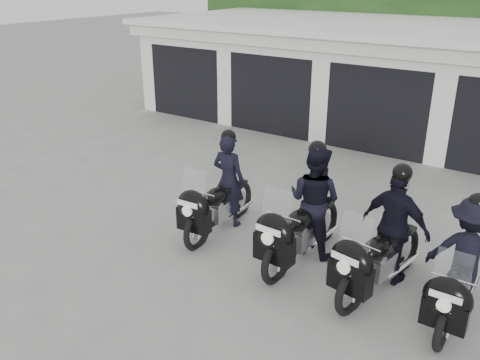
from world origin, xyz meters
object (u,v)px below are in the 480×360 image
Objects in this scene: police_bike_a at (220,192)px; police_bike_b at (308,209)px; police_bike_d at (464,264)px; police_bike_c at (388,236)px.

police_bike_a is 0.94× the size of police_bike_b.
police_bike_c is at bearing 176.07° from police_bike_d.
police_bike_d is (2.39, -0.16, -0.08)m from police_bike_b.
police_bike_c reaches higher than police_bike_d.
police_bike_a is 3.03m from police_bike_c.
police_bike_c is 1.09× the size of police_bike_d.
police_bike_b is 1.12× the size of police_bike_d.
police_bike_a is 1.05× the size of police_bike_d.
police_bike_b is at bearing -174.23° from police_bike_c.
police_bike_d is (1.05, -0.06, -0.07)m from police_bike_c.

